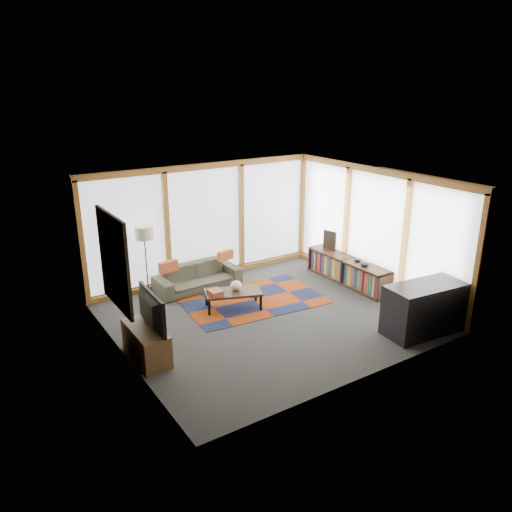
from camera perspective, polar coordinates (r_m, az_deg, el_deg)
ground at (r=9.53m, az=1.32°, el=-6.93°), size 5.50×5.50×0.00m
room_envelope at (r=9.67m, az=1.94°, el=3.25°), size 5.52×5.02×2.62m
rug at (r=10.22m, az=-0.40°, el=-5.02°), size 2.91×2.02×0.01m
sofa at (r=10.75m, az=-6.69°, el=-2.37°), size 1.88×0.79×0.54m
pillow_left at (r=10.32m, az=-9.97°, el=-1.18°), size 0.43×0.19×0.23m
pillow_right at (r=10.87m, az=-3.51°, el=0.09°), size 0.40×0.20×0.21m
floor_lamp at (r=10.43m, az=-12.45°, el=-0.60°), size 0.37×0.37×1.49m
coffee_table at (r=9.79m, az=-2.61°, el=-5.03°), size 1.20×0.89×0.36m
book_stack at (r=9.57m, az=-4.69°, el=-4.17°), size 0.24×0.29×0.10m
vase at (r=9.73m, az=-2.28°, el=-3.41°), size 0.26×0.26×0.20m
bookshelf at (r=11.16m, az=10.41°, el=-1.68°), size 0.41×2.26×0.57m
bowl_a at (r=10.66m, az=12.35°, el=-0.90°), size 0.21×0.21×0.10m
bowl_b at (r=10.91m, az=11.53°, el=-0.44°), size 0.16×0.16×0.08m
shelf_picture at (r=11.55m, az=8.41°, el=1.79°), size 0.11×0.34×0.44m
tv_console at (r=8.26m, az=-12.43°, el=-9.67°), size 0.45×1.07×0.53m
television at (r=7.99m, az=-12.49°, el=-6.13°), size 0.18×1.05×0.60m
bar_counter at (r=9.27m, az=18.64°, el=-5.71°), size 1.48×0.80×0.90m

